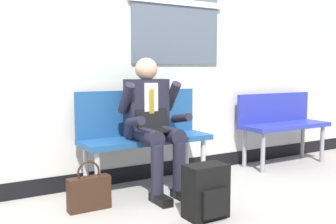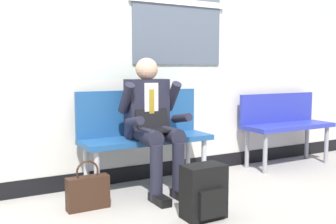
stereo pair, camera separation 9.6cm
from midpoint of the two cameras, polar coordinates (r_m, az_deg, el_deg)
ground_plane at (r=3.70m, az=2.13°, el=-11.75°), size 18.00×18.00×0.00m
station_wall at (r=4.16m, az=-3.19°, el=12.25°), size 6.70×0.16×3.18m
bench_with_person at (r=3.83m, az=-4.34°, el=-2.63°), size 1.27×0.42×0.94m
bench_empty at (r=4.94m, az=15.47°, el=-1.25°), size 1.15×0.42×0.85m
person_seated at (r=3.64m, az=-2.94°, el=-1.27°), size 0.57×0.70×1.25m
backpack at (r=3.09m, az=4.66°, el=-11.43°), size 0.33×0.24×0.42m
handbag at (r=3.34m, az=-12.17°, el=-11.29°), size 0.35×0.11×0.41m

